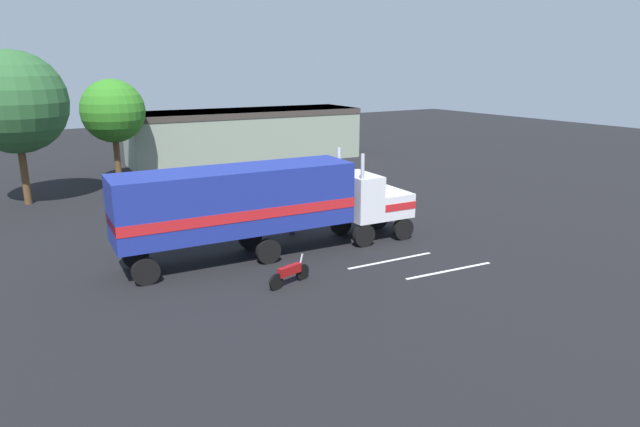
% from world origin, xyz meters
% --- Properties ---
extents(ground_plane, '(120.00, 120.00, 0.00)m').
position_xyz_m(ground_plane, '(0.00, 0.00, 0.00)').
color(ground_plane, black).
extents(lane_stripe_near, '(4.40, 0.44, 0.01)m').
position_xyz_m(lane_stripe_near, '(-1.70, -3.50, 0.01)').
color(lane_stripe_near, silver).
rests_on(lane_stripe_near, ground_plane).
extents(lane_stripe_mid, '(4.39, 0.59, 0.01)m').
position_xyz_m(lane_stripe_mid, '(-0.35, -5.79, 0.01)').
color(lane_stripe_mid, silver).
rests_on(lane_stripe_mid, ground_plane).
extents(semi_truck, '(14.30, 3.48, 4.50)m').
position_xyz_m(semi_truck, '(-6.27, 0.19, 2.52)').
color(semi_truck, silver).
rests_on(semi_truck, ground_plane).
extents(person_bystander, '(0.34, 0.46, 1.63)m').
position_xyz_m(person_bystander, '(-3.57, 2.25, 0.89)').
color(person_bystander, '#2D3347').
rests_on(person_bystander, ground_plane).
extents(parked_car, '(4.74, 3.10, 1.57)m').
position_xyz_m(parked_car, '(-4.67, 7.91, 0.81)').
color(parked_car, '#234C8C').
rests_on(parked_car, ground_plane).
extents(motorcycle, '(2.06, 0.66, 1.12)m').
position_xyz_m(motorcycle, '(-6.84, -3.56, 0.48)').
color(motorcycle, black).
rests_on(motorcycle, ground_plane).
extents(tree_left, '(6.14, 6.14, 9.35)m').
position_xyz_m(tree_left, '(-14.46, 16.59, 6.26)').
color(tree_left, brown).
rests_on(tree_left, ground_plane).
extents(tree_center, '(4.53, 4.53, 7.48)m').
position_xyz_m(tree_center, '(-8.08, 20.52, 5.19)').
color(tree_center, brown).
rests_on(tree_center, ground_plane).
extents(building_backdrop, '(20.65, 7.38, 4.54)m').
position_xyz_m(building_backdrop, '(3.90, 24.17, 2.47)').
color(building_backdrop, gray).
rests_on(building_backdrop, ground_plane).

